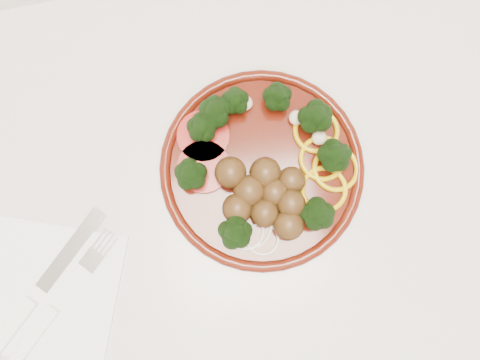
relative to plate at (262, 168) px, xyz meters
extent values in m
cube|color=beige|center=(-0.27, -0.02, -0.48)|extent=(2.40, 0.60, 0.87)
cube|color=beige|center=(-0.27, -0.02, -0.03)|extent=(2.40, 0.60, 0.03)
cylinder|color=#410F06|center=(0.00, 0.00, -0.01)|extent=(0.26, 0.26, 0.01)
torus|color=#410F06|center=(0.00, 0.00, -0.01)|extent=(0.26, 0.26, 0.01)
sphere|color=#493012|center=(-0.01, -0.06, 0.01)|extent=(0.04, 0.04, 0.04)
sphere|color=#493012|center=(-0.02, -0.03, 0.01)|extent=(0.04, 0.04, 0.04)
sphere|color=#493012|center=(0.01, -0.03, 0.01)|extent=(0.04, 0.04, 0.04)
sphere|color=#493012|center=(0.02, -0.05, 0.01)|extent=(0.04, 0.04, 0.04)
sphere|color=#493012|center=(-0.04, 0.00, 0.01)|extent=(0.04, 0.04, 0.04)
sphere|color=#493012|center=(-0.04, -0.04, 0.01)|extent=(0.04, 0.04, 0.04)
sphere|color=#493012|center=(0.03, -0.02, 0.01)|extent=(0.04, 0.04, 0.04)
sphere|color=#493012|center=(0.00, -0.01, 0.01)|extent=(0.04, 0.04, 0.04)
sphere|color=#493012|center=(0.02, -0.08, 0.01)|extent=(0.04, 0.04, 0.04)
torus|color=#BD9507|center=(0.08, 0.00, 0.00)|extent=(0.06, 0.06, 0.01)
torus|color=#BD9507|center=(0.07, -0.04, 0.00)|extent=(0.06, 0.06, 0.01)
torus|color=#BD9507|center=(0.08, 0.03, 0.00)|extent=(0.06, 0.06, 0.01)
torus|color=#BD9507|center=(0.09, -0.02, 0.00)|extent=(0.06, 0.06, 0.01)
cylinder|color=#720A07|center=(-0.06, 0.05, 0.00)|extent=(0.07, 0.07, 0.01)
cylinder|color=#720A07|center=(-0.07, 0.02, 0.00)|extent=(0.07, 0.07, 0.01)
torus|color=beige|center=(-0.04, -0.07, 0.00)|extent=(0.05, 0.05, 0.00)
torus|color=beige|center=(-0.02, -0.09, 0.00)|extent=(0.04, 0.04, 0.00)
torus|color=beige|center=(-0.03, -0.07, 0.00)|extent=(0.06, 0.06, 0.00)
ellipsoid|color=#C6B793|center=(0.05, 0.05, 0.00)|extent=(0.02, 0.02, 0.01)
ellipsoid|color=#C6B793|center=(0.00, 0.08, 0.00)|extent=(0.02, 0.02, 0.01)
ellipsoid|color=#C6B793|center=(0.08, 0.02, 0.00)|extent=(0.02, 0.02, 0.01)
cube|color=white|center=(-0.29, -0.10, -0.02)|extent=(0.21, 0.21, 0.00)
cube|color=silver|center=(-0.25, -0.05, -0.01)|extent=(0.10, 0.09, 0.00)
cube|color=white|center=(-0.34, -0.13, -0.01)|extent=(0.07, 0.07, 0.01)
cube|color=white|center=(-0.31, -0.15, -0.01)|extent=(0.07, 0.07, 0.01)
cube|color=silver|center=(-0.23, -0.07, -0.01)|extent=(0.03, 0.03, 0.00)
cube|color=silver|center=(-0.20, -0.06, -0.01)|extent=(0.02, 0.02, 0.00)
cube|color=silver|center=(-0.21, -0.05, -0.01)|extent=(0.02, 0.02, 0.00)
cube|color=silver|center=(-0.21, -0.05, -0.01)|extent=(0.02, 0.02, 0.00)
cube|color=silver|center=(-0.22, -0.05, -0.01)|extent=(0.02, 0.02, 0.00)
camera|label=1|loc=(-0.05, -0.09, 0.57)|focal=35.00mm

